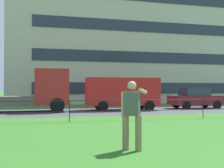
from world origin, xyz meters
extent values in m
cube|color=#4C4C51|center=(0.00, 16.58, 0.00)|extent=(80.00, 6.49, 0.01)
cylinder|color=black|center=(-3.37, 11.09, 0.50)|extent=(0.04, 0.04, 1.00)
cylinder|color=black|center=(0.00, 11.09, 0.50)|extent=(0.04, 0.04, 1.00)
cylinder|color=black|center=(3.37, 11.09, 0.50)|extent=(0.04, 0.04, 1.00)
cylinder|color=black|center=(0.00, 11.09, 0.45)|extent=(33.69, 0.03, 0.03)
cylinder|color=black|center=(0.00, 11.09, 0.95)|extent=(33.69, 0.03, 0.03)
cylinder|color=#846B4C|center=(-2.49, 5.13, 0.42)|extent=(0.16, 0.16, 0.84)
cylinder|color=#846B4C|center=(-2.22, 4.95, 0.42)|extent=(0.16, 0.16, 0.84)
cube|color=#4C4C51|center=(-2.35, 5.04, 1.13)|extent=(0.44, 0.41, 0.58)
sphere|color=tan|center=(-2.35, 5.04, 1.57)|extent=(0.22, 0.22, 0.22)
cylinder|color=tan|center=(-2.02, 5.19, 1.43)|extent=(0.41, 0.58, 0.16)
cylinder|color=tan|center=(-2.54, 5.16, 1.11)|extent=(0.09, 0.09, 0.62)
cube|color=#B22323|center=(-4.05, 17.02, 1.60)|extent=(2.11, 2.31, 2.30)
cube|color=#283342|center=(-3.16, 17.03, 1.94)|extent=(0.13, 1.84, 0.87)
cylinder|color=black|center=(-3.74, 18.08, 0.45)|extent=(0.90, 0.31, 0.90)
cylinder|color=black|center=(-3.73, 15.97, 0.45)|extent=(0.90, 0.31, 0.90)
cube|color=red|center=(0.74, 17.02, 1.29)|extent=(5.07, 2.16, 1.90)
cube|color=#283342|center=(2.74, 16.94, 1.62)|extent=(0.19, 1.67, 0.76)
cylinder|color=black|center=(2.47, 17.88, 0.34)|extent=(0.69, 0.27, 0.68)
cylinder|color=black|center=(2.40, 16.02, 0.34)|extent=(0.69, 0.27, 0.68)
cylinder|color=black|center=(-0.72, 18.01, 0.34)|extent=(0.69, 0.27, 0.68)
cylinder|color=black|center=(-0.80, 16.15, 0.34)|extent=(0.69, 0.27, 0.68)
cube|color=maroon|center=(6.60, 17.17, 0.64)|extent=(4.02, 1.74, 0.68)
cube|color=#2D3847|center=(6.45, 17.17, 1.26)|extent=(1.91, 1.54, 0.56)
cylinder|color=black|center=(7.85, 17.96, 0.30)|extent=(0.60, 0.21, 0.60)
cylinder|color=black|center=(7.83, 16.35, 0.30)|extent=(0.60, 0.21, 0.60)
cylinder|color=black|center=(5.37, 17.99, 0.30)|extent=(0.60, 0.21, 0.60)
cylinder|color=black|center=(5.35, 16.37, 0.30)|extent=(0.60, 0.21, 0.60)
cube|color=beige|center=(6.78, 32.29, 7.74)|extent=(29.75, 15.75, 15.48)
cube|color=#283342|center=(6.78, 24.38, 1.55)|extent=(24.99, 0.06, 1.10)
cube|color=#283342|center=(6.78, 24.38, 4.65)|extent=(24.99, 0.06, 1.10)
cube|color=#283342|center=(6.78, 24.38, 7.74)|extent=(24.99, 0.06, 1.10)
camera|label=1|loc=(-4.36, -1.23, 1.49)|focal=43.48mm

